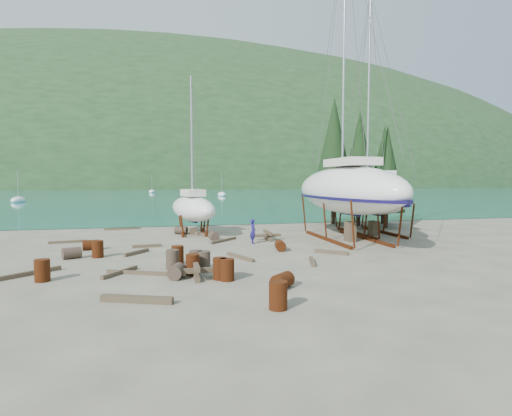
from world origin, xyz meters
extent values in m
plane|color=#605B4C|center=(0.00, 0.00, 0.00)|extent=(600.00, 600.00, 0.00)
plane|color=#186F7B|center=(0.00, 315.00, 0.01)|extent=(700.00, 700.00, 0.00)
ellipsoid|color=#1E381C|center=(0.00, 320.00, 0.00)|extent=(800.00, 360.00, 110.00)
cube|color=beige|center=(-60.00, 190.00, 2.00)|extent=(6.00, 5.00, 4.00)
cube|color=#A54C2D|center=(-60.00, 190.00, 4.80)|extent=(6.60, 5.60, 1.60)
cube|color=beige|center=(-20.00, 190.00, 2.00)|extent=(6.00, 5.00, 4.00)
cube|color=#A54C2D|center=(-20.00, 190.00, 4.80)|extent=(6.60, 5.60, 1.60)
cube|color=beige|center=(30.00, 190.00, 2.00)|extent=(6.00, 5.00, 4.00)
cube|color=#A54C2D|center=(30.00, 190.00, 4.80)|extent=(6.60, 5.60, 1.60)
cylinder|color=black|center=(12.50, 12.00, 0.80)|extent=(0.36, 0.36, 1.60)
cone|color=black|center=(12.50, 12.00, 5.80)|extent=(3.60, 3.60, 8.40)
cylinder|color=black|center=(14.00, 10.00, 0.68)|extent=(0.36, 0.36, 1.36)
cone|color=black|center=(14.00, 10.00, 4.93)|extent=(3.06, 3.06, 7.14)
cylinder|color=black|center=(11.00, 14.00, 0.92)|extent=(0.36, 0.36, 1.84)
cone|color=black|center=(11.00, 14.00, 6.67)|extent=(4.14, 4.14, 9.66)
cylinder|color=black|center=(15.50, 13.00, 0.72)|extent=(0.36, 0.36, 1.44)
cone|color=black|center=(15.50, 13.00, 5.22)|extent=(3.24, 3.24, 7.56)
ellipsoid|color=white|center=(-30.00, 60.00, 0.38)|extent=(2.00, 5.00, 1.40)
cylinder|color=silver|center=(-30.00, 60.00, 3.23)|extent=(0.08, 0.08, 5.00)
ellipsoid|color=white|center=(10.00, 80.00, 0.38)|extent=(2.00, 5.00, 1.40)
cylinder|color=silver|center=(10.00, 80.00, 3.23)|extent=(0.08, 0.08, 5.00)
ellipsoid|color=white|center=(-8.00, 110.00, 0.38)|extent=(2.00, 5.00, 1.40)
cylinder|color=silver|center=(-8.00, 110.00, 3.23)|extent=(0.08, 0.08, 5.00)
ellipsoid|color=white|center=(7.72, 4.52, 3.35)|extent=(4.19, 13.49, 3.13)
cube|color=#130C3F|center=(7.72, 3.85, 2.24)|extent=(0.30, 2.42, 1.00)
cube|color=silver|center=(7.72, 3.85, 5.17)|extent=(2.23, 4.07, 0.50)
cylinder|color=silver|center=(7.72, 5.19, 13.06)|extent=(0.14, 0.14, 16.09)
cube|color=#5A2E0F|center=(6.35, 4.52, 0.10)|extent=(0.18, 7.37, 0.20)
cube|color=#5A2E0F|center=(9.08, 4.52, 0.10)|extent=(0.18, 7.37, 0.20)
cube|color=brown|center=(7.72, 3.85, 0.64)|extent=(0.50, 0.80, 1.29)
ellipsoid|color=white|center=(10.77, 6.82, 2.85)|extent=(4.83, 11.56, 2.65)
cube|color=#130C3F|center=(10.77, 6.26, 1.98)|extent=(0.54, 2.03, 1.00)
cube|color=silver|center=(10.77, 6.26, 4.43)|extent=(2.26, 3.59, 0.50)
cylinder|color=silver|center=(10.77, 7.38, 11.00)|extent=(0.14, 0.14, 13.45)
cube|color=#5A2E0F|center=(9.63, 6.82, 0.10)|extent=(0.18, 6.17, 0.20)
cube|color=#5A2E0F|center=(11.92, 6.82, 0.10)|extent=(0.18, 6.17, 0.20)
cube|color=brown|center=(10.77, 6.26, 0.51)|extent=(0.50, 0.80, 1.03)
ellipsoid|color=white|center=(-2.07, 10.05, 1.89)|extent=(4.07, 7.68, 1.89)
cube|color=#130C3F|center=(-2.07, 9.69, 1.39)|extent=(0.57, 1.34, 1.00)
cube|color=silver|center=(-2.07, 9.69, 3.08)|extent=(1.78, 2.45, 0.50)
cylinder|color=silver|center=(-2.07, 10.42, 7.33)|extent=(0.14, 0.14, 8.80)
cube|color=#5A2E0F|center=(-2.88, 10.05, 0.10)|extent=(0.18, 4.04, 0.20)
cube|color=#5A2E0F|center=(-1.26, 10.05, 0.10)|extent=(0.18, 4.04, 0.20)
cube|color=brown|center=(-2.07, 9.69, 0.22)|extent=(0.50, 0.80, 0.44)
imported|color=navy|center=(1.32, 4.41, 0.78)|extent=(0.37, 0.57, 1.56)
cylinder|color=#5A2E0F|center=(-8.88, -3.00, 0.44)|extent=(0.58, 0.58, 0.88)
cylinder|color=#2D2823|center=(-3.67, -3.70, 0.29)|extent=(0.80, 1.01, 0.58)
cylinder|color=#5A2E0F|center=(-8.30, 4.21, 0.29)|extent=(0.97, 0.73, 0.58)
cylinder|color=#5A2E0F|center=(-1.72, -4.50, 0.44)|extent=(0.58, 0.58, 0.88)
cylinder|color=#2D2823|center=(-2.80, -2.36, 0.44)|extent=(0.58, 0.58, 0.88)
cylinder|color=#5A2E0F|center=(2.28, 1.56, 0.29)|extent=(0.71, 0.96, 0.58)
cylinder|color=#5A2E0F|center=(-0.71, -8.37, 0.44)|extent=(0.58, 0.58, 0.88)
cylinder|color=#5A2E0F|center=(-7.53, 1.73, 0.44)|extent=(0.58, 0.58, 0.88)
cylinder|color=#2D2823|center=(-2.94, 9.87, 0.29)|extent=(1.03, 0.87, 0.58)
cylinder|color=#5A2E0F|center=(-1.97, -4.23, 0.44)|extent=(0.58, 0.58, 0.88)
cylinder|color=#2D2823|center=(-0.95, 6.27, 0.29)|extent=(0.69, 0.95, 0.58)
cylinder|color=#5A2E0F|center=(0.10, -6.11, 0.29)|extent=(1.04, 1.03, 0.58)
cylinder|color=#5A2E0F|center=(-2.99, -3.23, 0.44)|extent=(0.58, 0.58, 0.88)
cylinder|color=#5A2E0F|center=(-3.54, -0.89, 0.44)|extent=(0.58, 0.58, 0.88)
cylinder|color=#2D2823|center=(-8.78, 1.70, 0.29)|extent=(1.04, 0.89, 0.58)
cylinder|color=#2D2823|center=(-3.81, -1.92, 0.44)|extent=(0.58, 0.58, 0.88)
cylinder|color=#2D2823|center=(-2.46, -2.60, 0.44)|extent=(0.58, 0.58, 0.88)
cube|color=brown|center=(-7.47, 13.66, 0.07)|extent=(2.83, 0.28, 0.14)
cube|color=brown|center=(4.70, -0.04, 0.10)|extent=(1.51, 1.39, 0.19)
cube|color=brown|center=(-5.14, -2.68, 0.07)|extent=(2.94, 1.43, 0.15)
cube|color=brown|center=(-5.17, 4.38, 0.09)|extent=(1.70, 0.32, 0.17)
cube|color=brown|center=(-0.39, -0.24, 0.08)|extent=(1.08, 2.23, 0.16)
cube|color=brown|center=(-1.77, 9.10, 0.10)|extent=(1.18, 1.52, 0.19)
cube|color=brown|center=(2.81, -2.10, 0.09)|extent=(0.66, 1.69, 0.17)
cube|color=brown|center=(-5.65, 2.25, 0.09)|extent=(1.28, 1.57, 0.19)
cube|color=brown|center=(-0.39, 5.58, 0.08)|extent=(1.98, 2.01, 0.16)
cube|color=brown|center=(-6.02, -2.41, 0.08)|extent=(1.35, 1.87, 0.17)
cube|color=brown|center=(-9.77, -1.85, 0.09)|extent=(2.22, 2.07, 0.18)
cube|color=brown|center=(-5.05, -6.70, 0.11)|extent=(2.38, 1.10, 0.23)
cube|color=brown|center=(-10.19, 7.21, 0.08)|extent=(2.24, 0.48, 0.16)
cube|color=brown|center=(-2.89, -3.76, 0.10)|extent=(0.20, 1.80, 0.20)
cube|color=brown|center=(-2.89, -3.76, 0.30)|extent=(1.80, 0.20, 0.20)
cube|color=brown|center=(-2.89, -3.76, 0.50)|extent=(0.20, 1.80, 0.20)
cube|color=brown|center=(2.62, 5.68, 0.10)|extent=(0.20, 1.80, 0.20)
cube|color=brown|center=(2.62, 5.68, 0.30)|extent=(1.80, 0.20, 0.20)
cube|color=brown|center=(2.62, 5.68, 0.50)|extent=(0.20, 1.80, 0.20)
camera|label=1|loc=(-4.10, -20.07, 4.01)|focal=28.00mm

